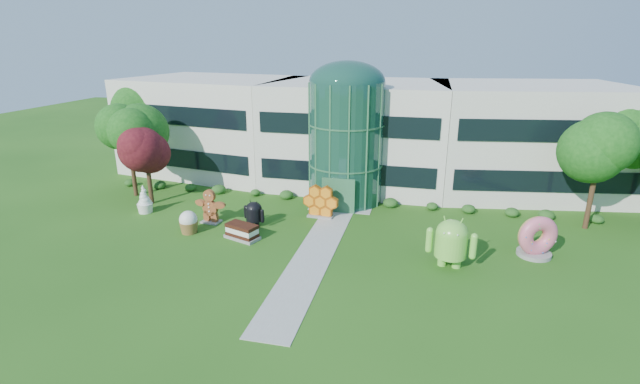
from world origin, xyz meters
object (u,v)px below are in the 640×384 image
(android_black, at_px, (254,212))
(donut, at_px, (537,236))
(android_green, at_px, (451,240))
(gingerbread, at_px, (210,206))

(android_black, relative_size, donut, 0.80)
(android_green, height_order, donut, android_green)
(gingerbread, bearing_deg, donut, 6.68)
(donut, relative_size, gingerbread, 0.97)
(android_black, bearing_deg, donut, 18.07)
(android_black, distance_m, donut, 18.95)
(android_black, bearing_deg, android_green, 6.28)
(android_green, height_order, android_black, android_green)
(android_green, relative_size, android_black, 1.60)
(donut, bearing_deg, gingerbread, 155.79)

